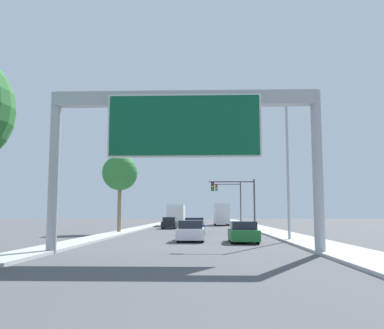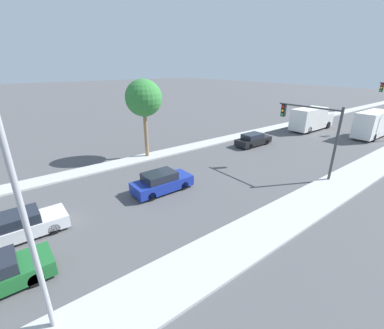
# 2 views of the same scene
# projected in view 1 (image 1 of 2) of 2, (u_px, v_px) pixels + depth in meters

# --- Properties ---
(sidewalk_right) EXTENTS (3.00, 120.00, 0.15)m
(sidewalk_right) POSITION_uv_depth(u_px,v_px,m) (252.00, 226.00, 61.85)
(sidewalk_right) COLOR #B4B4B4
(sidewalk_right) RESTS_ON ground
(median_strip_left) EXTENTS (2.00, 120.00, 0.15)m
(median_strip_left) POSITION_uv_depth(u_px,v_px,m) (149.00, 226.00, 62.34)
(median_strip_left) COLOR #B4B4B4
(median_strip_left) RESTS_ON ground
(sign_gantry) EXTENTS (13.40, 0.73, 7.94)m
(sign_gantry) POSITION_uv_depth(u_px,v_px,m) (184.00, 128.00, 20.96)
(sign_gantry) COLOR #9EA0A5
(sign_gantry) RESTS_ON ground
(car_far_center) EXTENTS (1.81, 4.43, 1.40)m
(car_far_center) POSITION_uv_depth(u_px,v_px,m) (243.00, 232.00, 28.28)
(car_far_center) COLOR #1E662D
(car_far_center) RESTS_ON ground
(car_mid_right) EXTENTS (1.83, 4.55, 1.44)m
(car_mid_right) POSITION_uv_depth(u_px,v_px,m) (191.00, 231.00, 29.73)
(car_mid_right) COLOR silver
(car_mid_right) RESTS_ON ground
(car_far_left) EXTENTS (1.73, 4.67, 1.44)m
(car_far_left) POSITION_uv_depth(u_px,v_px,m) (170.00, 223.00, 53.24)
(car_far_left) COLOR black
(car_far_left) RESTS_ON ground
(car_far_right) EXTENTS (1.84, 4.52, 1.53)m
(car_far_right) POSITION_uv_depth(u_px,v_px,m) (195.00, 227.00, 38.64)
(car_far_right) COLOR navy
(car_far_right) RESTS_ON ground
(truck_box_primary) EXTENTS (2.32, 8.50, 3.39)m
(truck_box_primary) POSITION_uv_depth(u_px,v_px,m) (221.00, 214.00, 68.37)
(truck_box_primary) COLOR yellow
(truck_box_primary) RESTS_ON ground
(truck_box_secondary) EXTENTS (2.49, 7.96, 3.19)m
(truck_box_secondary) POSITION_uv_depth(u_px,v_px,m) (177.00, 215.00, 65.86)
(truck_box_secondary) COLOR white
(truck_box_secondary) RESTS_ON ground
(traffic_light_near_intersection) EXTENTS (5.44, 0.32, 5.94)m
(traffic_light_near_intersection) POSITION_uv_depth(u_px,v_px,m) (239.00, 195.00, 50.48)
(traffic_light_near_intersection) COLOR #3D3D3F
(traffic_light_near_intersection) RESTS_ON ground
(traffic_light_mid_block) EXTENTS (4.42, 0.32, 6.98)m
(traffic_light_mid_block) POSITION_uv_depth(u_px,v_px,m) (233.00, 196.00, 70.39)
(traffic_light_mid_block) COLOR #3D3D3F
(traffic_light_mid_block) RESTS_ON ground
(palm_tree_background) EXTENTS (3.50, 3.50, 7.67)m
(palm_tree_background) POSITION_uv_depth(u_px,v_px,m) (120.00, 173.00, 42.28)
(palm_tree_background) COLOR #8C704C
(palm_tree_background) RESTS_ON ground
(street_lamp_right) EXTENTS (2.76, 0.28, 9.78)m
(street_lamp_right) POSITION_uv_depth(u_px,v_px,m) (283.00, 160.00, 30.33)
(street_lamp_right) COLOR #9EA0A5
(street_lamp_right) RESTS_ON ground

